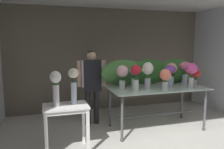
% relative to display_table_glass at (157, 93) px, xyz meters
% --- Properties ---
extents(ground_plane, '(7.64, 7.64, 0.00)m').
position_rel_display_table_glass_xyz_m(ground_plane, '(-0.50, 0.01, -0.75)').
color(ground_plane, beige).
extents(wall_back, '(5.36, 0.12, 2.65)m').
position_rel_display_table_glass_xyz_m(wall_back, '(-0.50, 1.74, 0.58)').
color(wall_back, '#706656').
rests_on(wall_back, ground).
extents(display_table_glass, '(1.96, 0.97, 0.88)m').
position_rel_display_table_glass_xyz_m(display_table_glass, '(0.00, 0.00, 0.00)').
color(display_table_glass, silver).
rests_on(display_table_glass, ground).
extents(side_table_white, '(0.71, 0.50, 0.77)m').
position_rel_display_table_glass_xyz_m(side_table_white, '(-1.86, -0.44, -0.10)').
color(side_table_white, white).
rests_on(side_table_white, ground).
extents(florist, '(0.63, 0.24, 1.60)m').
position_rel_display_table_glass_xyz_m(florist, '(-1.21, 0.65, 0.24)').
color(florist, '#232328').
rests_on(florist, ground).
extents(foliage_backdrop, '(2.17, 0.30, 0.55)m').
position_rel_display_table_glass_xyz_m(foliage_backdrop, '(0.05, 0.37, 0.40)').
color(foliage_backdrop, '#477F3D').
rests_on(foliage_backdrop, display_table_glass).
extents(vase_lilac_ranunculus, '(0.20, 0.18, 0.41)m').
position_rel_display_table_glass_xyz_m(vase_lilac_ranunculus, '(-0.45, 0.11, 0.37)').
color(vase_lilac_ranunculus, silver).
rests_on(vase_lilac_ranunculus, display_table_glass).
extents(vase_scarlet_anemones, '(0.25, 0.25, 0.35)m').
position_rel_display_table_glass_xyz_m(vase_scarlet_anemones, '(0.79, -0.13, 0.36)').
color(vase_scarlet_anemones, silver).
rests_on(vase_scarlet_anemones, display_table_glass).
extents(vase_blush_tulips, '(0.23, 0.23, 0.46)m').
position_rel_display_table_glass_xyz_m(vase_blush_tulips, '(-0.73, 0.05, 0.41)').
color(vase_blush_tulips, silver).
rests_on(vase_blush_tulips, display_table_glass).
extents(vase_crimson_lilies, '(0.18, 0.18, 0.49)m').
position_rel_display_table_glass_xyz_m(vase_crimson_lilies, '(-0.57, -0.24, 0.41)').
color(vase_crimson_lilies, silver).
rests_on(vase_crimson_lilies, display_table_glass).
extents(vase_fuchsia_dahlias, '(0.22, 0.22, 0.50)m').
position_rel_display_table_glass_xyz_m(vase_fuchsia_dahlias, '(0.58, -0.31, 0.46)').
color(vase_fuchsia_dahlias, silver).
rests_on(vase_fuchsia_dahlias, display_table_glass).
extents(vase_ivory_roses, '(0.23, 0.21, 0.53)m').
position_rel_display_table_glass_xyz_m(vase_ivory_roses, '(-0.27, -0.12, 0.45)').
color(vase_ivory_roses, silver).
rests_on(vase_ivory_roses, display_table_glass).
extents(vase_violet_peonies, '(0.23, 0.22, 0.44)m').
position_rel_display_table_glass_xyz_m(vase_violet_peonies, '(0.29, -0.02, 0.42)').
color(vase_violet_peonies, silver).
rests_on(vase_violet_peonies, display_table_glass).
extents(vase_peach_snapdragons, '(0.22, 0.22, 0.47)m').
position_rel_display_table_glass_xyz_m(vase_peach_snapdragons, '(0.45, 0.20, 0.42)').
color(vase_peach_snapdragons, silver).
rests_on(vase_peach_snapdragons, display_table_glass).
extents(vase_rosy_stock, '(0.27, 0.25, 0.49)m').
position_rel_display_table_glass_xyz_m(vase_rosy_stock, '(0.78, 0.18, 0.45)').
color(vase_rosy_stock, silver).
rests_on(vase_rosy_stock, display_table_glass).
extents(vase_coral_carnations, '(0.21, 0.21, 0.41)m').
position_rel_display_table_glass_xyz_m(vase_coral_carnations, '(0.01, -0.31, 0.37)').
color(vase_coral_carnations, silver).
rests_on(vase_coral_carnations, display_table_glass).
extents(vase_white_roses_tall, '(0.18, 0.18, 0.56)m').
position_rel_display_table_glass_xyz_m(vase_white_roses_tall, '(-2.01, -0.44, 0.34)').
color(vase_white_roses_tall, silver).
rests_on(vase_white_roses_tall, side_table_white).
extents(vase_cream_lisianthus_tall, '(0.17, 0.17, 0.59)m').
position_rel_display_table_glass_xyz_m(vase_cream_lisianthus_tall, '(-1.72, -0.39, 0.36)').
color(vase_cream_lisianthus_tall, silver).
rests_on(vase_cream_lisianthus_tall, side_table_white).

